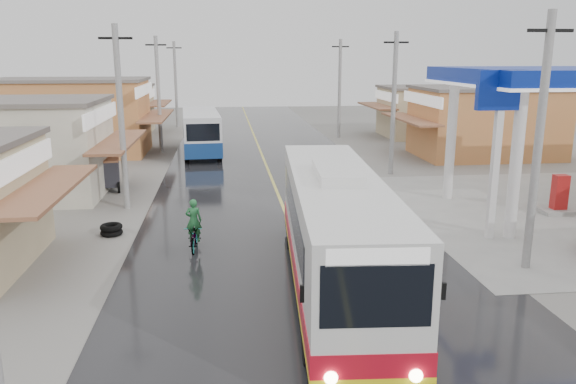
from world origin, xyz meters
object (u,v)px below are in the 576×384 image
object	(u,v)px
coach_bus	(335,232)
tricycle_near	(106,172)
second_bus	(201,131)
tyre_stack	(111,230)
cyclist	(194,233)

from	to	relation	value
coach_bus	tricycle_near	distance (m)	16.49
second_bus	tricycle_near	size ratio (longest dim) A/B	4.13
coach_bus	tricycle_near	size ratio (longest dim) A/B	5.43
coach_bus	tyre_stack	bearing A→B (deg)	145.21
coach_bus	second_bus	distance (m)	24.56
tricycle_near	tyre_stack	xyz separation A→B (m)	(1.65, -7.71, -0.73)
second_bus	cyclist	bearing A→B (deg)	-92.67
second_bus	tyre_stack	distance (m)	18.38
second_bus	cyclist	distance (m)	20.18
coach_bus	cyclist	bearing A→B (deg)	140.78
cyclist	tricycle_near	bearing A→B (deg)	119.31
coach_bus	second_bus	size ratio (longest dim) A/B	1.31
cyclist	tyre_stack	size ratio (longest dim) A/B	2.22
coach_bus	cyclist	distance (m)	5.90
second_bus	cyclist	xyz separation A→B (m)	(0.45, -20.15, -0.96)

